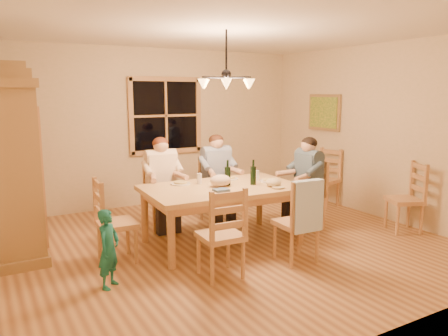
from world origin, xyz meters
TOP-DOWN VIEW (x-y plane):
  - floor at (0.00, 0.00)m, footprint 5.50×5.50m
  - ceiling at (0.00, 0.00)m, footprint 5.50×5.00m
  - wall_back at (0.00, 2.50)m, footprint 5.50×0.02m
  - wall_right at (2.75, 0.00)m, footprint 0.02×5.00m
  - window at (0.20, 2.47)m, footprint 1.30×0.06m
  - painting at (2.71, 1.20)m, footprint 0.06×0.78m
  - chandelier at (-0.00, 0.00)m, footprint 0.77×0.68m
  - armoire at (-2.42, 1.00)m, footprint 0.66×1.40m
  - dining_table at (-0.03, 0.06)m, footprint 2.02×1.29m
  - chair_far_left at (-0.48, 1.01)m, footprint 0.46×0.44m
  - chair_far_right at (0.39, 0.97)m, footprint 0.46×0.44m
  - chair_near_left at (-0.56, -0.85)m, footprint 0.46×0.44m
  - chair_near_right at (0.42, -0.89)m, footprint 0.46×0.44m
  - chair_end_left at (-1.40, 0.12)m, footprint 0.44×0.46m
  - chair_end_right at (1.34, -0.00)m, footprint 0.44×0.46m
  - adult_woman at (-0.48, 1.01)m, footprint 0.41×0.44m
  - adult_plaid_man at (0.39, 0.97)m, footprint 0.41×0.44m
  - adult_slate_man at (1.34, -0.00)m, footprint 0.44×0.41m
  - towel at (0.41, -1.08)m, footprint 0.38×0.12m
  - wine_bottle_a at (0.07, 0.09)m, footprint 0.08×0.08m
  - wine_bottle_b at (0.38, -0.05)m, footprint 0.08×0.08m
  - plate_woman at (-0.44, 0.43)m, footprint 0.26×0.26m
  - plate_plaid at (0.27, 0.41)m, footprint 0.26×0.26m
  - plate_slate at (0.67, -0.00)m, footprint 0.26×0.26m
  - wine_glass_a at (-0.21, 0.34)m, footprint 0.06×0.06m
  - wine_glass_b at (0.57, 0.14)m, footprint 0.06×0.06m
  - cap at (0.53, -0.29)m, footprint 0.20×0.20m
  - napkin at (-0.18, -0.18)m, footprint 0.19×0.15m
  - cloth_bundle at (-0.05, 0.06)m, footprint 0.28×0.22m
  - child at (-1.66, -0.52)m, footprint 0.35×0.35m
  - chair_spare_front at (2.45, -0.79)m, footprint 0.57×0.58m
  - chair_spare_back at (2.45, 0.85)m, footprint 0.51×0.53m

SIDE VIEW (x-z plane):
  - floor at x=0.00m, z-range 0.00..0.00m
  - chair_far_left at x=-0.48m, z-range -0.19..0.80m
  - chair_far_right at x=0.39m, z-range -0.19..0.80m
  - chair_near_left at x=-0.56m, z-range -0.19..0.80m
  - chair_near_right at x=0.42m, z-range -0.19..0.80m
  - chair_end_left at x=-1.40m, z-range -0.19..0.80m
  - chair_end_right at x=1.34m, z-range -0.19..0.80m
  - chair_spare_front at x=2.45m, z-range -0.19..0.80m
  - chair_spare_back at x=2.45m, z-range -0.19..0.80m
  - child at x=-1.66m, z-range 0.00..0.81m
  - dining_table at x=-0.03m, z-range 0.28..1.04m
  - towel at x=0.41m, z-range 0.41..0.99m
  - plate_woman at x=-0.44m, z-range 0.76..0.78m
  - plate_plaid at x=0.27m, z-range 0.76..0.78m
  - plate_slate at x=0.67m, z-range 0.76..0.78m
  - napkin at x=-0.18m, z-range 0.76..0.79m
  - cap at x=0.53m, z-range 0.76..0.87m
  - wine_glass_a at x=-0.21m, z-range 0.76..0.90m
  - wine_glass_b at x=0.57m, z-range 0.76..0.90m
  - cloth_bundle at x=-0.05m, z-range 0.76..0.91m
  - adult_woman at x=-0.48m, z-range 0.40..1.28m
  - adult_plaid_man at x=0.39m, z-range 0.40..1.28m
  - adult_slate_man at x=1.34m, z-range 0.40..1.28m
  - wine_bottle_a at x=0.07m, z-range 0.76..1.09m
  - wine_bottle_b at x=0.38m, z-range 0.76..1.09m
  - armoire at x=-2.42m, z-range -0.09..2.21m
  - wall_back at x=0.00m, z-range 0.00..2.70m
  - wall_right at x=2.75m, z-range 0.00..2.70m
  - window at x=0.20m, z-range 0.90..2.20m
  - painting at x=2.71m, z-range 1.28..1.92m
  - chandelier at x=0.00m, z-range 1.72..2.43m
  - ceiling at x=0.00m, z-range 2.69..2.71m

